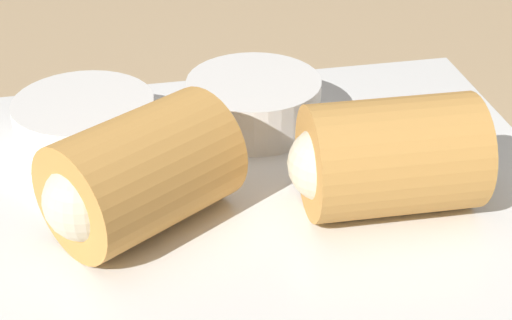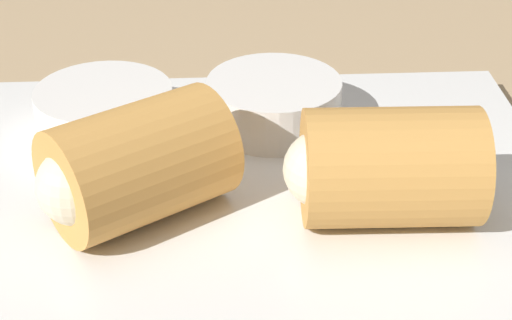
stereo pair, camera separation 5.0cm
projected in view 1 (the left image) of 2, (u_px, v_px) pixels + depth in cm
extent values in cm
cube|color=tan|center=(333.00, 254.00, 41.25)|extent=(180.00, 140.00, 2.00)
cube|color=white|center=(256.00, 214.00, 41.34)|extent=(29.13, 25.64, 1.20)
cube|color=white|center=(256.00, 201.00, 40.95)|extent=(30.30, 26.67, 0.30)
cylinder|color=#D19347|center=(142.00, 172.00, 37.80)|extent=(9.52, 8.83, 5.42)
sphere|color=beige|center=(84.00, 200.00, 35.93)|extent=(3.52, 3.52, 3.52)
cylinder|color=#D19347|center=(392.00, 156.00, 38.98)|extent=(7.96, 5.61, 5.42)
sphere|color=beige|center=(326.00, 163.00, 38.51)|extent=(3.52, 3.52, 3.52)
cylinder|color=white|center=(254.00, 102.00, 46.52)|extent=(7.30, 7.30, 2.63)
cylinder|color=maroon|center=(254.00, 84.00, 45.95)|extent=(5.99, 5.99, 0.47)
cylinder|color=white|center=(85.00, 123.00, 44.48)|extent=(7.30, 7.30, 2.63)
cylinder|color=#477038|center=(83.00, 105.00, 43.92)|extent=(5.99, 5.99, 0.47)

